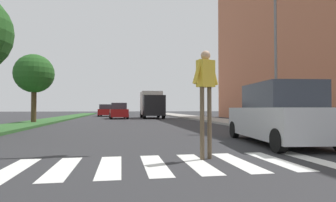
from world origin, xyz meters
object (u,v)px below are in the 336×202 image
tree_far (34,74)px  sedan_far_horizon (110,110)px  sedan_distant (106,111)px  pedestrian_performer (206,87)px  sedan_midblock (118,111)px  truck_box_delivery (152,104)px  suv_crossing (278,115)px  street_lamp_right (274,42)px

tree_far → sedan_far_horizon: 34.25m
sedan_distant → sedan_far_horizon: 15.43m
tree_far → pedestrian_performer: tree_far is taller
sedan_midblock → truck_box_delivery: truck_box_delivery is taller
sedan_midblock → truck_box_delivery: (3.79, 1.27, 0.84)m
tree_far → sedan_midblock: 11.36m
pedestrian_performer → sedan_far_horizon: (-4.12, 49.23, -0.88)m
sedan_far_horizon → truck_box_delivery: bearing=-76.3°
suv_crossing → truck_box_delivery: size_ratio=0.77×
suv_crossing → sedan_midblock: bearing=103.5°
sedan_far_horizon → sedan_distant: bearing=-89.8°
tree_far → suv_crossing: tree_far is taller
street_lamp_right → sedan_distant: 28.78m
sedan_midblock → tree_far: bearing=-123.1°
truck_box_delivery → tree_far: bearing=-133.1°
truck_box_delivery → sedan_midblock: bearing=-161.5°
truck_box_delivery → suv_crossing: bearing=-86.2°
tree_far → street_lamp_right: 16.41m
street_lamp_right → truck_box_delivery: 19.48m
street_lamp_right → sedan_midblock: 19.66m
pedestrian_performer → suv_crossing: (3.16, 2.20, -0.73)m
street_lamp_right → sedan_far_horizon: size_ratio=1.81×
suv_crossing → truck_box_delivery: (-1.57, 23.63, 0.70)m
suv_crossing → truck_box_delivery: 23.69m
sedan_midblock → sedan_distant: (-1.85, 9.24, -0.02)m
street_lamp_right → sedan_far_horizon: 43.50m
pedestrian_performer → sedan_distant: pedestrian_performer is taller
street_lamp_right → suv_crossing: 6.70m
street_lamp_right → pedestrian_performer: street_lamp_right is taller
tree_far → sedan_distant: (4.15, 18.45, -2.88)m
tree_far → truck_box_delivery: (9.80, 10.48, -2.03)m
sedan_far_horizon → sedan_midblock: bearing=-85.6°
pedestrian_performer → truck_box_delivery: truck_box_delivery is taller
tree_far → suv_crossing: size_ratio=1.04×
suv_crossing → sedan_far_horizon: bearing=98.8°
sedan_distant → truck_box_delivery: size_ratio=0.67×
sedan_distant → sedan_far_horizon: sedan_far_horizon is taller
street_lamp_right → suv_crossing: (-2.78, -4.88, -3.66)m
sedan_distant → truck_box_delivery: (5.65, -7.97, 0.85)m
tree_far → suv_crossing: bearing=-49.2°
sedan_midblock → sedan_far_horizon: 24.75m
tree_far → pedestrian_performer: size_ratio=1.99×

